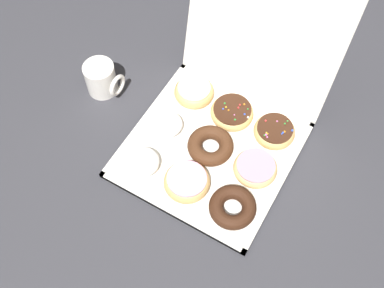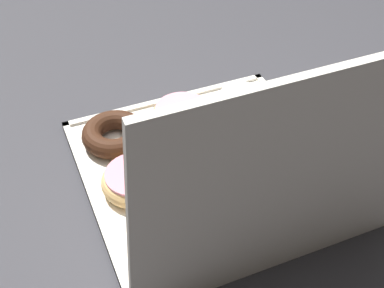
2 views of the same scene
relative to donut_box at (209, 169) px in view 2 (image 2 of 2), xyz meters
The scene contains 12 objects.
ground_plane 0.01m from the donut_box, ahead, with size 3.00×3.00×0.00m, color #333338.
donut_box is the anchor object (origin of this frame).
box_lid_open 0.32m from the donut_box, 90.00° to the left, with size 0.42×0.41×0.01m, color silver.
powdered_filled_donut_0 0.18m from the donut_box, 133.73° to the right, with size 0.09×0.09×0.05m.
pink_frosted_donut_1 0.12m from the donut_box, 92.03° to the right, with size 0.12×0.12×0.04m.
chocolate_cake_ring_donut_2 0.18m from the donut_box, 43.59° to the right, with size 0.12×0.12×0.04m.
powdered_filled_donut_3 0.13m from the donut_box, behind, with size 0.08×0.08×0.04m.
chocolate_cake_ring_donut_4 0.02m from the donut_box, 65.66° to the right, with size 0.12×0.12×0.04m.
pink_frosted_donut_5 0.13m from the donut_box, ahead, with size 0.11×0.11×0.04m.
glazed_ring_donut_6 0.18m from the donut_box, 133.69° to the left, with size 0.11×0.11×0.04m.
sprinkle_donut_7 0.12m from the donut_box, 88.43° to the left, with size 0.12×0.12×0.04m.
sprinkle_donut_8 0.18m from the donut_box, 44.57° to the left, with size 0.11×0.11×0.04m.
Camera 2 is at (0.28, 0.59, 0.65)m, focal length 49.43 mm.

